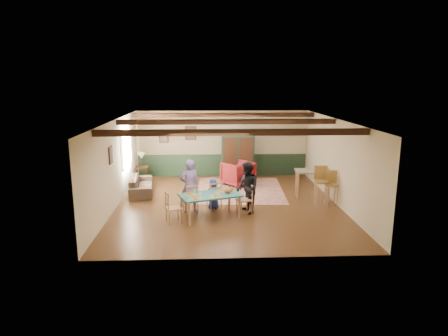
{
  "coord_description": "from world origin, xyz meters",
  "views": [
    {
      "loc": [
        -0.66,
        -12.26,
        3.87
      ],
      "look_at": [
        -0.11,
        0.2,
        1.15
      ],
      "focal_mm": 32.0,
      "sensor_mm": 36.0,
      "label": 1
    }
  ],
  "objects_px": {
    "armoire": "(238,155)",
    "table_lamp": "(142,160)",
    "dining_chair_end_right": "(244,199)",
    "sofa": "(141,185)",
    "dining_chair_far_left": "(191,198)",
    "person_man": "(190,186)",
    "bar_stool_left": "(321,186)",
    "dining_chair_end_left": "(174,208)",
    "counter_table": "(312,184)",
    "dining_chair_far_right": "(214,196)",
    "dining_table": "(210,206)",
    "end_table": "(142,174)",
    "person_child": "(213,194)",
    "armchair": "(238,173)",
    "person_woman": "(247,188)",
    "cat": "(228,191)",
    "bar_stool_right": "(332,189)"
  },
  "relations": [
    {
      "from": "armoire",
      "to": "table_lamp",
      "type": "relative_size",
      "value": 3.67
    },
    {
      "from": "armoire",
      "to": "counter_table",
      "type": "bearing_deg",
      "value": -48.61
    },
    {
      "from": "person_man",
      "to": "person_woman",
      "type": "xyz_separation_m",
      "value": [
        1.71,
        -0.19,
        -0.04
      ]
    },
    {
      "from": "dining_table",
      "to": "counter_table",
      "type": "bearing_deg",
      "value": 27.83
    },
    {
      "from": "end_table",
      "to": "person_child",
      "type": "bearing_deg",
      "value": -52.63
    },
    {
      "from": "bar_stool_right",
      "to": "table_lamp",
      "type": "bearing_deg",
      "value": 155.61
    },
    {
      "from": "dining_chair_far_right",
      "to": "dining_chair_end_right",
      "type": "distance_m",
      "value": 0.98
    },
    {
      "from": "person_man",
      "to": "bar_stool_left",
      "type": "relative_size",
      "value": 1.3
    },
    {
      "from": "sofa",
      "to": "dining_chair_far_left",
      "type": "bearing_deg",
      "value": -147.74
    },
    {
      "from": "dining_chair_end_right",
      "to": "armoire",
      "type": "bearing_deg",
      "value": 158.67
    },
    {
      "from": "dining_chair_far_right",
      "to": "cat",
      "type": "height_order",
      "value": "dining_chair_far_right"
    },
    {
      "from": "armoire",
      "to": "person_man",
      "type": "bearing_deg",
      "value": -112.24
    },
    {
      "from": "sofa",
      "to": "bar_stool_left",
      "type": "bearing_deg",
      "value": -112.84
    },
    {
      "from": "dining_chair_end_right",
      "to": "person_woman",
      "type": "xyz_separation_m",
      "value": [
        0.09,
        0.03,
        0.33
      ]
    },
    {
      "from": "dining_chair_end_left",
      "to": "dining_chair_end_right",
      "type": "bearing_deg",
      "value": -90.0
    },
    {
      "from": "dining_chair_far_left",
      "to": "table_lamp",
      "type": "bearing_deg",
      "value": -81.94
    },
    {
      "from": "dining_chair_far_left",
      "to": "dining_chair_end_left",
      "type": "relative_size",
      "value": 1.0
    },
    {
      "from": "dining_chair_end_left",
      "to": "counter_table",
      "type": "relative_size",
      "value": 0.77
    },
    {
      "from": "dining_chair_end_left",
      "to": "counter_table",
      "type": "xyz_separation_m",
      "value": [
        4.46,
        2.18,
        0.04
      ]
    },
    {
      "from": "sofa",
      "to": "armoire",
      "type": "bearing_deg",
      "value": -69.94
    },
    {
      "from": "armchair",
      "to": "counter_table",
      "type": "distance_m",
      "value": 3.0
    },
    {
      "from": "dining_chair_end_right",
      "to": "counter_table",
      "type": "bearing_deg",
      "value": 101.33
    },
    {
      "from": "dining_table",
      "to": "dining_chair_end_right",
      "type": "height_order",
      "value": "dining_chair_end_right"
    },
    {
      "from": "end_table",
      "to": "counter_table",
      "type": "bearing_deg",
      "value": -23.16
    },
    {
      "from": "person_woman",
      "to": "sofa",
      "type": "height_order",
      "value": "person_woman"
    },
    {
      "from": "sofa",
      "to": "bar_stool_right",
      "type": "height_order",
      "value": "bar_stool_right"
    },
    {
      "from": "person_child",
      "to": "bar_stool_right",
      "type": "bearing_deg",
      "value": 161.92
    },
    {
      "from": "dining_chair_far_left",
      "to": "table_lamp",
      "type": "xyz_separation_m",
      "value": [
        -2.05,
        3.9,
        0.42
      ]
    },
    {
      "from": "sofa",
      "to": "end_table",
      "type": "xyz_separation_m",
      "value": [
        -0.22,
        1.66,
        0.01
      ]
    },
    {
      "from": "person_man",
      "to": "end_table",
      "type": "height_order",
      "value": "person_man"
    },
    {
      "from": "dining_chair_far_right",
      "to": "person_man",
      "type": "height_order",
      "value": "person_man"
    },
    {
      "from": "dining_chair_far_left",
      "to": "dining_chair_end_left",
      "type": "xyz_separation_m",
      "value": [
        -0.44,
        -0.87,
        0.0
      ]
    },
    {
      "from": "dining_chair_far_right",
      "to": "dining_chair_end_left",
      "type": "distance_m",
      "value": 1.61
    },
    {
      "from": "cat",
      "to": "armoire",
      "type": "xyz_separation_m",
      "value": [
        0.62,
        4.47,
        0.21
      ]
    },
    {
      "from": "dining_table",
      "to": "armoire",
      "type": "distance_m",
      "value": 4.75
    },
    {
      "from": "person_woman",
      "to": "cat",
      "type": "relative_size",
      "value": 4.58
    },
    {
      "from": "dining_table",
      "to": "person_child",
      "type": "distance_m",
      "value": 0.85
    },
    {
      "from": "dining_chair_far_left",
      "to": "armchair",
      "type": "bearing_deg",
      "value": -137.42
    },
    {
      "from": "dining_chair_far_left",
      "to": "person_child",
      "type": "distance_m",
      "value": 0.76
    },
    {
      "from": "person_child",
      "to": "sofa",
      "type": "bearing_deg",
      "value": -57.04
    },
    {
      "from": "table_lamp",
      "to": "counter_table",
      "type": "height_order",
      "value": "table_lamp"
    },
    {
      "from": "counter_table",
      "to": "sofa",
      "type": "bearing_deg",
      "value": 170.87
    },
    {
      "from": "dining_table",
      "to": "end_table",
      "type": "distance_m",
      "value": 5.13
    },
    {
      "from": "person_man",
      "to": "armchair",
      "type": "xyz_separation_m",
      "value": [
        1.69,
        3.09,
        -0.35
      ]
    },
    {
      "from": "end_table",
      "to": "table_lamp",
      "type": "xyz_separation_m",
      "value": [
        0.0,
        0.0,
        0.57
      ]
    },
    {
      "from": "dining_table",
      "to": "person_woman",
      "type": "distance_m",
      "value": 1.25
    },
    {
      "from": "sofa",
      "to": "dining_chair_end_right",
      "type": "bearing_deg",
      "value": -131.8
    },
    {
      "from": "cat",
      "to": "bar_stool_left",
      "type": "distance_m",
      "value": 3.16
    },
    {
      "from": "dining_chair_far_right",
      "to": "dining_chair_end_right",
      "type": "height_order",
      "value": "same"
    },
    {
      "from": "dining_chair_end_right",
      "to": "table_lamp",
      "type": "height_order",
      "value": "table_lamp"
    }
  ]
}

